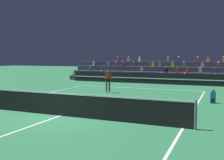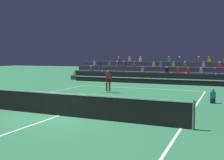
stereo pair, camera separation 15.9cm
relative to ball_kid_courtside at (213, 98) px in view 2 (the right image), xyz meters
name	(u,v)px [view 2 (the right image)]	position (x,y,z in m)	size (l,w,h in m)	color
ground_plane	(59,116)	(-6.32, -6.41, -0.33)	(120.00, 120.00, 0.00)	#2D7A4C
court_lines	(59,116)	(-6.32, -6.41, -0.33)	(11.10, 23.90, 0.01)	white
tennis_net	(59,104)	(-6.32, -6.41, 0.21)	(12.00, 0.10, 1.10)	slate
sponsor_banner_wall	(152,78)	(-6.32, 9.88, 0.22)	(18.00, 0.26, 1.10)	black
bleacher_stand	(159,74)	(-6.31, 13.05, 0.50)	(20.66, 3.80, 2.83)	#383D4C
ball_kid_courtside	(213,98)	(0.00, 0.00, 0.00)	(0.30, 0.36, 0.84)	black
tennis_player	(108,80)	(-7.59, 1.76, 0.65)	(1.04, 0.60, 2.43)	brown
tennis_ball	(163,103)	(-2.60, -1.46, -0.30)	(0.07, 0.07, 0.07)	#C6DB33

